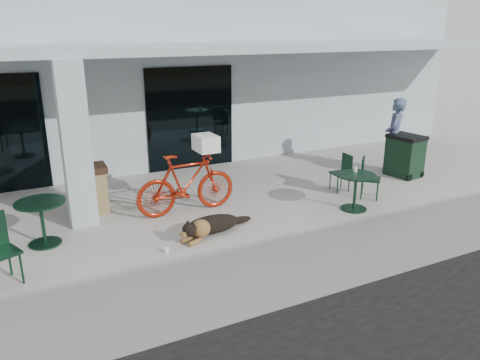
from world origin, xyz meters
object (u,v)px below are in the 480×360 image
dog (212,223)px  wheeled_bin (405,156)px  cafe_chair_far_b (340,173)px  trash_receptacle (93,189)px  cafe_table_far (355,192)px  cafe_chair_far_a (371,178)px  bicycle (186,183)px  person (394,136)px  cafe_table_near (43,223)px

dog → wheeled_bin: size_ratio=1.15×
cafe_chair_far_b → trash_receptacle: trash_receptacle is taller
cafe_table_far → cafe_chair_far_a: size_ratio=0.89×
bicycle → person: size_ratio=1.08×
wheeled_bin → cafe_chair_far_a: bearing=-163.0°
dog → trash_receptacle: bearing=106.7°
cafe_chair_far_a → cafe_chair_far_b: size_ratio=1.07×
cafe_table_near → cafe_chair_far_b: 6.47m
cafe_table_near → bicycle: bearing=5.8°
bicycle → cafe_table_near: bicycle is taller
bicycle → trash_receptacle: bicycle is taller
cafe_chair_far_a → cafe_table_far: bearing=162.2°
cafe_table_far → cafe_chair_far_a: 0.87m
bicycle → cafe_chair_far_a: 4.10m
dog → cafe_chair_far_a: 3.93m
wheeled_bin → person: bearing=84.4°
wheeled_bin → cafe_table_far: bearing=-162.3°
dog → trash_receptacle: trash_receptacle is taller
cafe_table_near → cafe_table_far: cafe_table_near is taller
cafe_table_far → cafe_chair_far_a: bearing=27.4°
bicycle → trash_receptacle: (-1.70, 0.90, -0.13)m
cafe_table_near → trash_receptacle: size_ratio=0.86×
bicycle → cafe_table_near: bearing=95.1°
cafe_table_far → trash_receptacle: trash_receptacle is taller
cafe_table_near → trash_receptacle: bearing=47.8°
cafe_table_near → person: 8.68m
cafe_table_far → wheeled_bin: bearing=25.9°
cafe_chair_far_a → cafe_chair_far_b: bearing=65.3°
cafe_table_near → wheeled_bin: 8.66m
person → wheeled_bin: (0.02, -0.41, -0.44)m
dog → wheeled_bin: 5.95m
cafe_chair_far_a → person: (1.90, 1.32, 0.52)m
wheeled_bin → cafe_table_near: bearing=172.9°
cafe_table_far → cafe_chair_far_b: 1.23m
dog → wheeled_bin: wheeled_bin is taller
person → cafe_table_far: bearing=-7.5°
dog → cafe_chair_far_a: size_ratio=1.33×
dog → wheeled_bin: bearing=-12.6°
cafe_table_far → cafe_chair_far_b: (0.49, 1.13, 0.04)m
dog → cafe_chair_far_b: size_ratio=1.43×
cafe_table_far → trash_receptacle: bearing=154.7°
cafe_table_near → cafe_chair_far_a: bearing=-6.2°
dog → trash_receptacle: size_ratio=1.23×
bicycle → person: bearing=-87.7°
trash_receptacle → cafe_table_far: bearing=-25.3°
bicycle → wheeled_bin: (5.89, -0.11, -0.10)m
dog → cafe_chair_far_b: (3.65, 0.91, 0.22)m
cafe_chair_far_b → cafe_table_far: bearing=-19.2°
cafe_chair_far_a → trash_receptacle: trash_receptacle is taller
cafe_chair_far_a → cafe_table_near: bearing=128.5°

